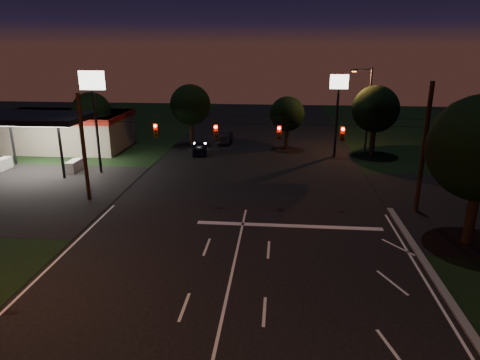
# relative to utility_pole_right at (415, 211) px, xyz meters

# --- Properties ---
(ground) EXTENTS (140.00, 140.00, 0.00)m
(ground) POSITION_rel_utility_pole_right_xyz_m (-12.00, -15.00, 0.00)
(ground) COLOR black
(ground) RESTS_ON ground
(stop_bar) EXTENTS (12.00, 0.50, 0.01)m
(stop_bar) POSITION_rel_utility_pole_right_xyz_m (-9.00, -3.50, 0.01)
(stop_bar) COLOR silver
(stop_bar) RESTS_ON ground
(utility_pole_right) EXTENTS (0.30, 0.30, 9.00)m
(utility_pole_right) POSITION_rel_utility_pole_right_xyz_m (0.00, 0.00, 0.00)
(utility_pole_right) COLOR black
(utility_pole_right) RESTS_ON ground
(utility_pole_left) EXTENTS (0.28, 0.28, 8.00)m
(utility_pole_left) POSITION_rel_utility_pole_right_xyz_m (-24.00, 0.00, 0.00)
(utility_pole_left) COLOR black
(utility_pole_left) RESTS_ON ground
(signal_span) EXTENTS (24.00, 0.40, 1.56)m
(signal_span) POSITION_rel_utility_pole_right_xyz_m (-12.00, -0.04, 5.50)
(signal_span) COLOR black
(signal_span) RESTS_ON ground
(gas_station) EXTENTS (14.20, 16.10, 5.25)m
(gas_station) POSITION_rel_utility_pole_right_xyz_m (-33.86, 15.39, 2.38)
(gas_station) COLOR gray
(gas_station) RESTS_ON ground
(pole_sign_left_near) EXTENTS (2.20, 0.30, 9.10)m
(pole_sign_left_near) POSITION_rel_utility_pole_right_xyz_m (-26.00, 7.00, 6.98)
(pole_sign_left_near) COLOR black
(pole_sign_left_near) RESTS_ON ground
(pole_sign_right) EXTENTS (1.80, 0.30, 8.40)m
(pole_sign_right) POSITION_rel_utility_pole_right_xyz_m (-4.00, 15.00, 6.24)
(pole_sign_right) COLOR black
(pole_sign_right) RESTS_ON ground
(street_light_right_far) EXTENTS (2.20, 0.35, 9.00)m
(street_light_right_far) POSITION_rel_utility_pole_right_xyz_m (-0.76, 17.00, 5.24)
(street_light_right_far) COLOR black
(street_light_right_far) RESTS_ON ground
(tree_far_a) EXTENTS (4.20, 4.20, 6.42)m
(tree_far_a) POSITION_rel_utility_pole_right_xyz_m (-29.98, 15.12, 4.26)
(tree_far_a) COLOR black
(tree_far_a) RESTS_ON ground
(tree_far_b) EXTENTS (4.60, 4.60, 6.98)m
(tree_far_b) POSITION_rel_utility_pole_right_xyz_m (-19.98, 19.13, 4.61)
(tree_far_b) COLOR black
(tree_far_b) RESTS_ON ground
(tree_far_c) EXTENTS (3.80, 3.80, 5.86)m
(tree_far_c) POSITION_rel_utility_pole_right_xyz_m (-8.98, 18.10, 3.90)
(tree_far_c) COLOR black
(tree_far_c) RESTS_ON ground
(tree_far_d) EXTENTS (4.80, 4.80, 7.30)m
(tree_far_d) POSITION_rel_utility_pole_right_xyz_m (0.02, 16.13, 4.83)
(tree_far_d) COLOR black
(tree_far_d) RESTS_ON ground
(tree_far_e) EXTENTS (4.00, 4.00, 6.18)m
(tree_far_e) POSITION_rel_utility_pole_right_xyz_m (8.02, 14.11, 4.11)
(tree_far_e) COLOR black
(tree_far_e) RESTS_ON ground
(car_oncoming_a) EXTENTS (2.15, 4.06, 1.32)m
(car_oncoming_a) POSITION_rel_utility_pole_right_xyz_m (-18.30, 14.86, 0.66)
(car_oncoming_a) COLOR black
(car_oncoming_a) RESTS_ON ground
(car_oncoming_b) EXTENTS (1.58, 4.32, 1.41)m
(car_oncoming_b) POSITION_rel_utility_pole_right_xyz_m (-16.25, 20.57, 0.71)
(car_oncoming_b) COLOR black
(car_oncoming_b) RESTS_ON ground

